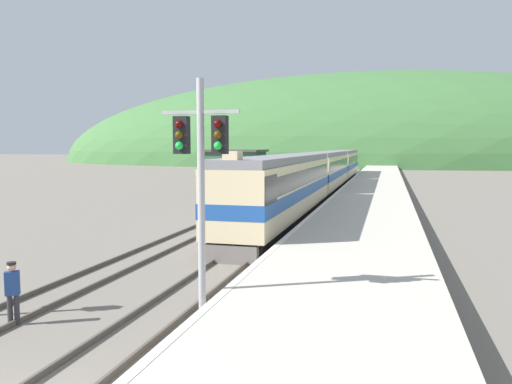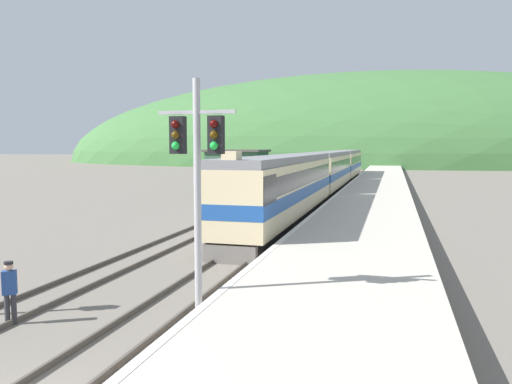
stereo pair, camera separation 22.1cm
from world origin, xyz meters
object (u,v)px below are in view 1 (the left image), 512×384
(siding_train, at_px, (303,170))
(signal_mast_main, at_px, (201,165))
(carriage_second, at_px, (325,171))
(carriage_third, at_px, (343,164))
(track_worker, at_px, (13,289))
(express_train_lead_car, at_px, (282,188))

(siding_train, distance_m, signal_mast_main, 49.84)
(carriage_second, xyz_separation_m, siding_train, (-4.17, 11.43, -0.52))
(carriage_third, bearing_deg, carriage_second, -90.00)
(carriage_third, relative_size, track_worker, 11.03)
(track_worker, bearing_deg, signal_mast_main, 19.10)
(carriage_second, bearing_deg, siding_train, 110.03)
(carriage_third, bearing_deg, siding_train, -115.79)
(siding_train, bearing_deg, track_worker, -89.25)
(carriage_third, bearing_deg, signal_mast_main, -88.73)
(express_train_lead_car, relative_size, siding_train, 0.51)
(carriage_second, height_order, carriage_third, same)
(signal_mast_main, bearing_deg, carriage_third, 91.27)
(carriage_third, distance_m, track_worker, 59.87)
(signal_mast_main, height_order, track_worker, signal_mast_main)
(carriage_third, relative_size, signal_mast_main, 2.89)
(siding_train, bearing_deg, carriage_second, -69.97)
(express_train_lead_car, distance_m, carriage_second, 21.26)
(express_train_lead_car, bearing_deg, signal_mast_main, -85.60)
(express_train_lead_car, bearing_deg, siding_train, 97.26)
(carriage_second, relative_size, track_worker, 11.03)
(carriage_second, distance_m, signal_mast_main, 38.11)
(carriage_third, xyz_separation_m, signal_mast_main, (1.29, -58.10, 2.00))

